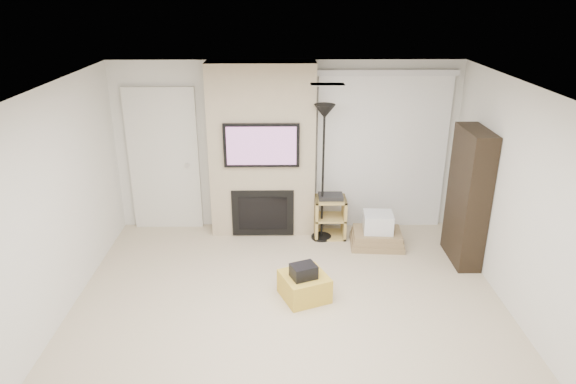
{
  "coord_description": "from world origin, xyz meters",
  "views": [
    {
      "loc": [
        -0.08,
        -4.49,
        3.41
      ],
      "look_at": [
        0.0,
        1.2,
        1.15
      ],
      "focal_mm": 32.0,
      "sensor_mm": 36.0,
      "label": 1
    }
  ],
  "objects_px": {
    "bookshelf": "(468,197)",
    "av_stand": "(330,215)",
    "floor_lamp": "(324,135)",
    "ottoman": "(304,286)",
    "box_stack": "(377,233)"
  },
  "relations": [
    {
      "from": "bookshelf",
      "to": "av_stand",
      "type": "bearing_deg",
      "value": 157.56
    },
    {
      "from": "floor_lamp",
      "to": "av_stand",
      "type": "height_order",
      "value": "floor_lamp"
    },
    {
      "from": "floor_lamp",
      "to": "bookshelf",
      "type": "height_order",
      "value": "floor_lamp"
    },
    {
      "from": "floor_lamp",
      "to": "bookshelf",
      "type": "relative_size",
      "value": 1.1
    },
    {
      "from": "floor_lamp",
      "to": "ottoman",
      "type": "bearing_deg",
      "value": -101.63
    },
    {
      "from": "ottoman",
      "to": "av_stand",
      "type": "height_order",
      "value": "av_stand"
    },
    {
      "from": "floor_lamp",
      "to": "av_stand",
      "type": "relative_size",
      "value": 3.0
    },
    {
      "from": "floor_lamp",
      "to": "bookshelf",
      "type": "bearing_deg",
      "value": -19.25
    },
    {
      "from": "box_stack",
      "to": "ottoman",
      "type": "bearing_deg",
      "value": -129.68
    },
    {
      "from": "bookshelf",
      "to": "floor_lamp",
      "type": "bearing_deg",
      "value": 160.75
    },
    {
      "from": "ottoman",
      "to": "bookshelf",
      "type": "height_order",
      "value": "bookshelf"
    },
    {
      "from": "av_stand",
      "to": "bookshelf",
      "type": "height_order",
      "value": "bookshelf"
    },
    {
      "from": "ottoman",
      "to": "box_stack",
      "type": "relative_size",
      "value": 0.65
    },
    {
      "from": "ottoman",
      "to": "floor_lamp",
      "type": "distance_m",
      "value": 2.12
    },
    {
      "from": "av_stand",
      "to": "bookshelf",
      "type": "distance_m",
      "value": 1.93
    }
  ]
}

